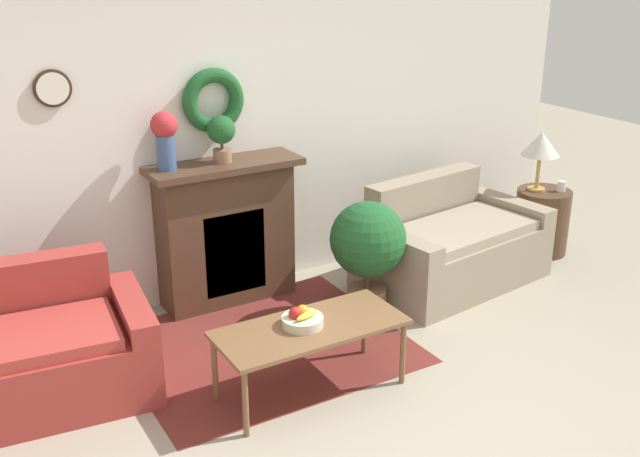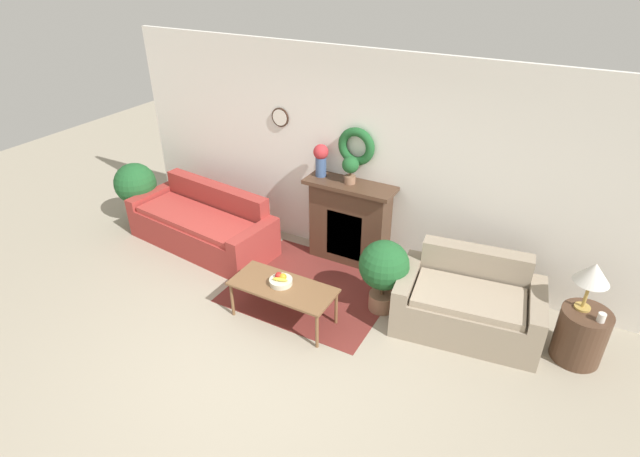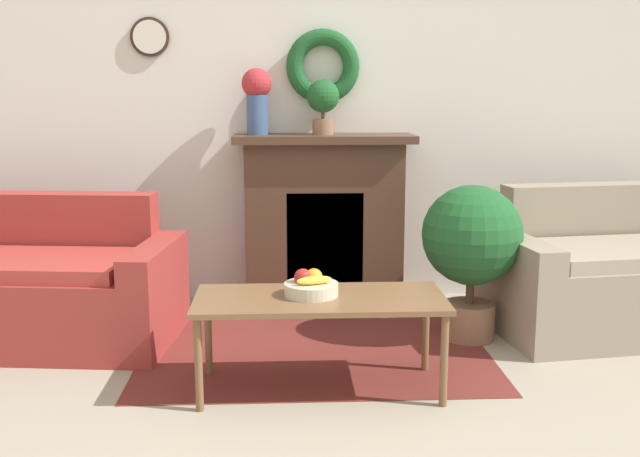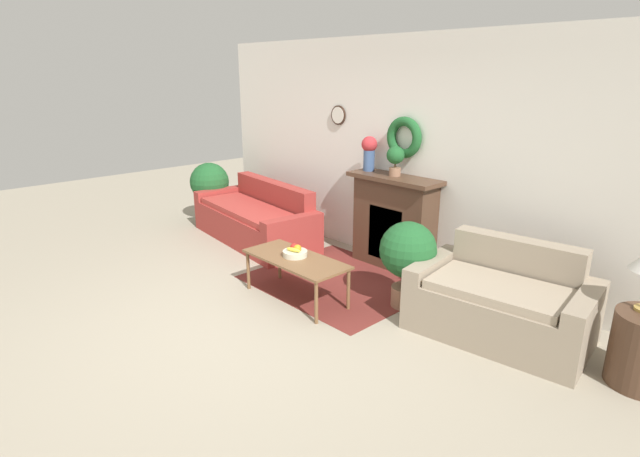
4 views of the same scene
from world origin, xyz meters
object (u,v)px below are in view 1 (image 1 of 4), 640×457
Objects in this scene: vase_on_mantel_left at (165,136)px; table_lamp at (541,145)px; fruit_bowl at (302,319)px; potted_plant_floor_by_loveseat at (368,245)px; potted_plant_on_mantel at (221,134)px; loveseat_right at (450,246)px; side_table_by_loveseat at (542,221)px; fireplace at (226,232)px; mug at (561,186)px; coffee_table at (310,332)px.

table_lamp is at bearing -8.83° from vase_on_mantel_left.
potted_plant_floor_by_loveseat is at bearing 35.75° from fruit_bowl.
potted_plant_on_mantel reaches higher than fruit_bowl.
vase_on_mantel_left is at bearing 156.51° from loveseat_right.
side_table_by_loveseat is 3.48m from vase_on_mantel_left.
table_lamp is 3.27m from vase_on_mantel_left.
fireplace is 2.19× the size of table_lamp.
side_table_by_loveseat is 0.36m from mug.
loveseat_right is at bearing 178.86° from mug.
fruit_bowl is 0.61× the size of vase_on_mantel_left.
potted_plant_on_mantel reaches higher than coffee_table.
fireplace reaches higher than table_lamp.
mug is at bearing -38.16° from table_lamp.
potted_plant_floor_by_loveseat is (-2.16, -0.14, -0.07)m from mug.
fireplace is 0.91m from vase_on_mantel_left.
mug is (2.95, -0.62, 0.06)m from fireplace.
potted_plant_on_mantel is (-1.73, 0.59, 1.03)m from loveseat_right.
mug is (1.23, -0.02, 0.32)m from loveseat_right.
vase_on_mantel_left is at bearing 169.42° from mug.
vase_on_mantel_left is at bearing 177.28° from potted_plant_on_mantel.
coffee_table is at bearing -77.37° from vase_on_mantel_left.
potted_plant_on_mantel is (-2.96, 0.61, 0.71)m from mug.
potted_plant_floor_by_loveseat is at bearing -43.25° from potted_plant_on_mantel.
coffee_table is (-1.82, -0.86, 0.11)m from loveseat_right.
side_table_by_loveseat is at bearing -38.66° from table_lamp.
table_lamp is at bearing -9.73° from potted_plant_on_mantel.
fireplace is 1.44m from fruit_bowl.
vase_on_mantel_left is at bearing 170.51° from side_table_by_loveseat.
loveseat_right is at bearing 24.17° from fruit_bowl.
potted_plant_on_mantel is at bearing 170.27° from table_lamp.
vase_on_mantel_left is at bearing 101.29° from fruit_bowl.
potted_plant_on_mantel is (0.42, -0.02, -0.03)m from vase_on_mantel_left.
potted_plant_floor_by_loveseat reaches higher than side_table_by_loveseat.
table_lamp reaches higher than mug.
coffee_table is 3.37× the size of potted_plant_on_mantel.
table_lamp is 0.42m from mug.
fireplace is 1.10m from potted_plant_floor_by_loveseat.
potted_plant_floor_by_loveseat is (0.89, 0.70, 0.15)m from coffee_table.
mug is at bearing -11.96° from fireplace.
potted_plant_floor_by_loveseat is at bearing 38.15° from coffee_table.
coffee_table is at bearing -164.59° from mug.
vase_on_mantel_left is (-3.38, 0.63, 0.74)m from mug.
fireplace reaches higher than coffee_table.
table_lamp is at bearing 18.67° from coffee_table.
table_lamp reaches higher than side_table_by_loveseat.
table_lamp is (1.06, 0.11, 0.69)m from loveseat_right.
mug reaches higher than fruit_bowl.
fireplace is 3.02m from mug.
loveseat_right is 3.85× the size of vase_on_mantel_left.
fireplace is 2.91m from side_table_by_loveseat.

